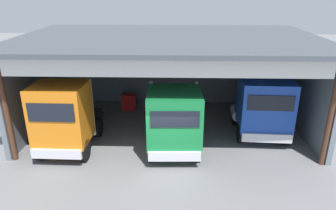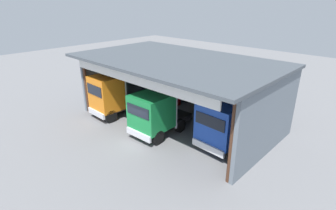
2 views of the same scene
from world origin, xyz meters
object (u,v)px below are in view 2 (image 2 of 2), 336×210
at_px(tool_cart, 175,99).
at_px(truck_blue_yard_outside, 223,124).
at_px(truck_orange_left_bay, 110,96).
at_px(truck_green_right_bay, 154,114).
at_px(oil_drum, 175,98).

bearing_deg(tool_cart, truck_blue_yard_outside, -26.34).
distance_m(truck_orange_left_bay, tool_cart, 6.10).
bearing_deg(truck_green_right_bay, tool_cart, -63.66).
xyz_separation_m(truck_orange_left_bay, oil_drum, (1.88, 5.88, -1.31)).
distance_m(truck_orange_left_bay, oil_drum, 6.31).
distance_m(truck_orange_left_bay, truck_blue_yard_outside, 9.80).
bearing_deg(oil_drum, truck_blue_yard_outside, -27.40).
bearing_deg(oil_drum, tool_cart, -49.22).
distance_m(truck_green_right_bay, tool_cart, 6.29).
xyz_separation_m(truck_blue_yard_outside, oil_drum, (-7.74, 4.01, -1.27)).
distance_m(oil_drum, tool_cart, 0.42).
distance_m(truck_green_right_bay, truck_blue_yard_outside, 4.87).
bearing_deg(truck_orange_left_bay, truck_blue_yard_outside, -167.92).
relative_size(truck_green_right_bay, tool_cart, 5.01).
bearing_deg(truck_green_right_bay, truck_blue_yard_outside, -160.86).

